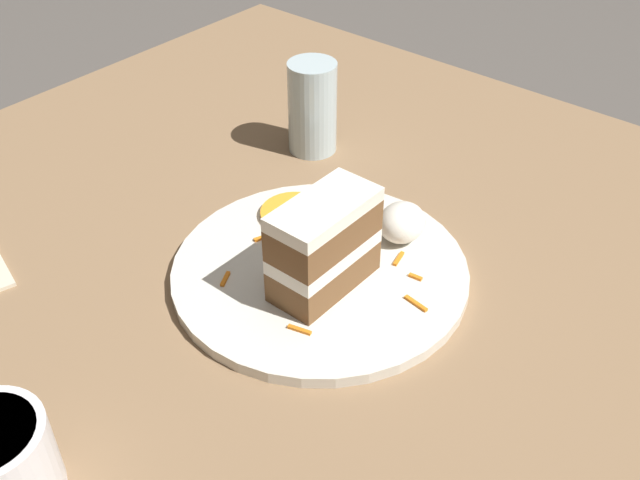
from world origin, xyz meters
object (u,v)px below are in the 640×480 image
Objects in this scene: cake_slice at (324,245)px; cream_dollop at (402,222)px; orange_garnish at (294,213)px; drinking_glass at (312,113)px; plate at (320,271)px.

cake_slice reaches higher than cream_dollop.
cake_slice reaches higher than orange_garnish.
drinking_glass is (-0.14, -0.09, 0.03)m from orange_garnish.
drinking_glass is (-0.19, -0.17, 0.04)m from plate.
plate is 2.56× the size of drinking_glass.
orange_garnish is at bearing 33.33° from drinking_glass.
drinking_glass is (-0.20, -0.19, -0.01)m from cake_slice.
plate is 0.06m from cake_slice.
orange_garnish is (0.04, -0.11, -0.02)m from cream_dollop.
cake_slice is 0.13m from orange_garnish.
drinking_glass is (-0.10, -0.20, 0.02)m from cream_dollop.
cream_dollop is at bearing 64.75° from drinking_glass.
cream_dollop reaches higher than plate.
cake_slice is 2.09× the size of cream_dollop.
cake_slice is 0.94× the size of drinking_glass.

